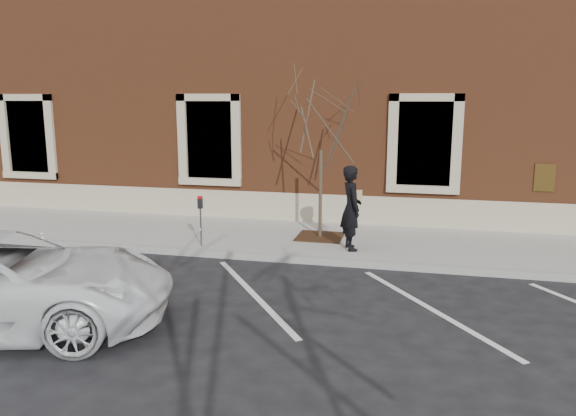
# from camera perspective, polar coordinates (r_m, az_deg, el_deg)

# --- Properties ---
(ground) EXTENTS (120.00, 120.00, 0.00)m
(ground) POSITION_cam_1_polar(r_m,az_deg,el_deg) (12.59, -0.63, -5.43)
(ground) COLOR #28282B
(ground) RESTS_ON ground
(sidewalk_near) EXTENTS (40.00, 3.50, 0.15)m
(sidewalk_near) POSITION_cam_1_polar(r_m,az_deg,el_deg) (14.21, 1.07, -3.18)
(sidewalk_near) COLOR #B7B5AC
(sidewalk_near) RESTS_ON ground
(curb_near) EXTENTS (40.00, 0.12, 0.15)m
(curb_near) POSITION_cam_1_polar(r_m,az_deg,el_deg) (12.52, -0.69, -5.17)
(curb_near) COLOR #9E9E99
(curb_near) RESTS_ON ground
(parking_stripes) EXTENTS (28.00, 4.40, 0.01)m
(parking_stripes) POSITION_cam_1_polar(r_m,az_deg,el_deg) (10.57, -3.54, -8.72)
(parking_stripes) COLOR silver
(parking_stripes) RESTS_ON ground
(building_civic) EXTENTS (40.00, 8.62, 8.00)m
(building_civic) POSITION_cam_1_polar(r_m,az_deg,el_deg) (19.67, 4.91, 12.28)
(building_civic) COLOR brown
(building_civic) RESTS_ON ground
(man) EXTENTS (0.70, 0.83, 1.94)m
(man) POSITION_cam_1_polar(r_m,az_deg,el_deg) (12.87, 6.44, 0.01)
(man) COLOR black
(man) RESTS_ON sidewalk_near
(parking_meter) EXTENTS (0.11, 0.08, 1.19)m
(parking_meter) POSITION_cam_1_polar(r_m,az_deg,el_deg) (13.26, -8.89, -0.36)
(parking_meter) COLOR #595B60
(parking_meter) RESTS_ON sidewalk_near
(tree_grate) EXTENTS (1.14, 1.14, 0.03)m
(tree_grate) POSITION_cam_1_polar(r_m,az_deg,el_deg) (14.12, 3.26, -2.92)
(tree_grate) COLOR #3B2513
(tree_grate) RESTS_ON sidewalk_near
(sapling) EXTENTS (2.39, 2.39, 3.98)m
(sapling) POSITION_cam_1_polar(r_m,az_deg,el_deg) (13.72, 3.39, 8.36)
(sapling) COLOR #4C402E
(sapling) RESTS_ON sidewalk_near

